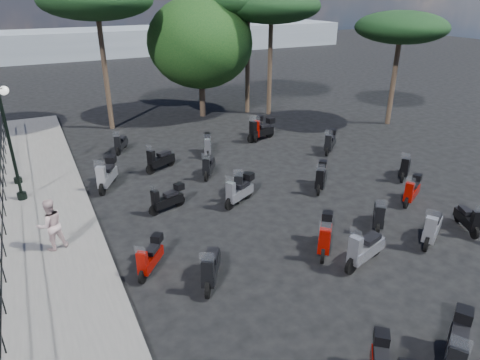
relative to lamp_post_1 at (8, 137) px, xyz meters
name	(u,v)px	position (x,y,z in m)	size (l,w,h in m)	color
ground	(270,233)	(7.24, -6.10, -2.59)	(120.00, 120.00, 0.00)	black
sidewalk	(51,234)	(0.74, -3.10, -2.51)	(3.00, 30.00, 0.15)	#64615F
railing	(1,224)	(-0.56, -3.30, -1.69)	(0.04, 26.04, 1.10)	black
lamp_post_1	(8,137)	(0.00, 0.00, 0.00)	(0.66, 1.19, 4.27)	black
lamp_post_2	(7,131)	(-0.10, 1.68, -0.22)	(0.63, 1.07, 3.89)	black
pedestrian_far	(51,225)	(0.79, -4.15, -1.61)	(0.80, 0.62, 1.65)	beige
scooter_2	(150,258)	(3.15, -6.40, -2.14)	(1.07, 1.23, 1.19)	black
scooter_3	(167,199)	(4.71, -3.08, -2.13)	(1.48, 0.66, 1.21)	black
scooter_4	(107,175)	(3.15, -0.13, -2.03)	(1.09, 1.70, 1.49)	black
scooter_5	(121,144)	(4.56, 3.89, -2.17)	(0.88, 1.36, 1.21)	black
scooter_7	(457,349)	(7.90, -12.65, -2.03)	(1.64, 1.17, 1.48)	black
scooter_8	(211,268)	(4.46, -7.67, -2.10)	(1.02, 1.56, 1.39)	black
scooter_9	(240,185)	(7.58, -3.20, -2.11)	(1.04, 1.52, 1.38)	black
scooter_10	(160,160)	(5.59, 0.73, -2.12)	(1.57, 0.93, 1.36)	black
scooter_11	(208,146)	(8.22, 1.55, -2.12)	(0.80, 1.48, 1.24)	black
scooter_13	(364,250)	(8.78, -8.87, -2.07)	(1.81, 0.80, 1.48)	black
scooter_14	(325,236)	(8.21, -7.76, -2.07)	(1.25, 1.40, 1.36)	black
scooter_15	(379,215)	(10.70, -7.42, -2.13)	(1.21, 1.25, 1.31)	black
scooter_16	(240,191)	(7.30, -3.74, -2.08)	(1.55, 0.98, 1.35)	black
scooter_17	(209,167)	(7.26, -0.85, -2.15)	(0.99, 1.35, 1.25)	black
scooter_18	(432,229)	(11.52, -8.87, -2.09)	(1.60, 1.06, 1.43)	black
scooter_19	(412,191)	(13.14, -6.55, -2.12)	(1.43, 0.93, 1.25)	black
scooter_20	(321,177)	(10.78, -4.05, -2.09)	(1.23, 1.34, 1.32)	black
scooter_21	(261,130)	(11.62, 2.33, -2.04)	(1.81, 0.73, 1.46)	black
scooter_24	(468,219)	(13.20, -8.90, -2.17)	(0.81, 1.41, 1.21)	black
scooter_25	(405,168)	(14.67, -4.73, -2.13)	(1.37, 1.11, 1.32)	black
scooter_26	(330,142)	(13.77, -0.76, -2.09)	(1.34, 1.22, 1.31)	black
scooter_27	(258,129)	(11.61, 2.68, -2.04)	(1.26, 1.54, 1.45)	black
broadleaf_tree	(200,43)	(10.64, 8.18, 1.88)	(6.29, 6.29, 7.14)	#38281E
pine_0	(248,2)	(13.59, 7.74, 4.09)	(5.68, 5.68, 7.70)	#38281E
pine_1	(272,6)	(14.62, 6.72, 3.87)	(5.75, 5.75, 7.49)	#38281E
pine_2	(96,1)	(4.93, 8.06, 4.26)	(5.85, 5.85, 7.89)	#38281E
pine_3	(401,28)	(19.91, 1.64, 2.86)	(5.04, 5.04, 6.35)	#38281E
distant_hills	(78,43)	(7.24, 38.90, -1.09)	(70.00, 8.00, 3.00)	gray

